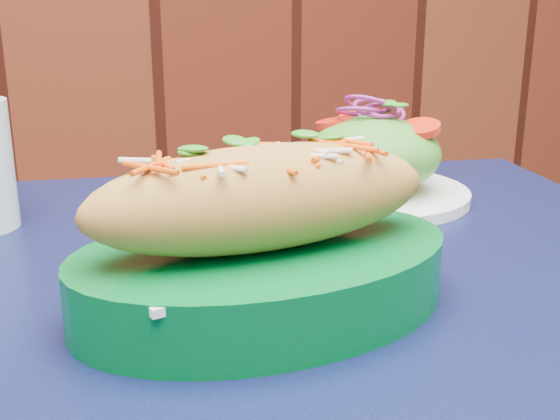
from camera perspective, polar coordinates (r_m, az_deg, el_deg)
name	(u,v)px	position (r m, az deg, el deg)	size (l,w,h in m)	color
cafe_table	(286,388)	(0.60, 0.45, -14.26)	(0.90, 0.90, 0.75)	black
banh_mi_basket	(263,243)	(0.51, -1.35, -2.66)	(0.31, 0.22, 0.13)	#005820
salad_plate	(373,161)	(0.81, 7.58, 3.97)	(0.22, 0.22, 0.11)	white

